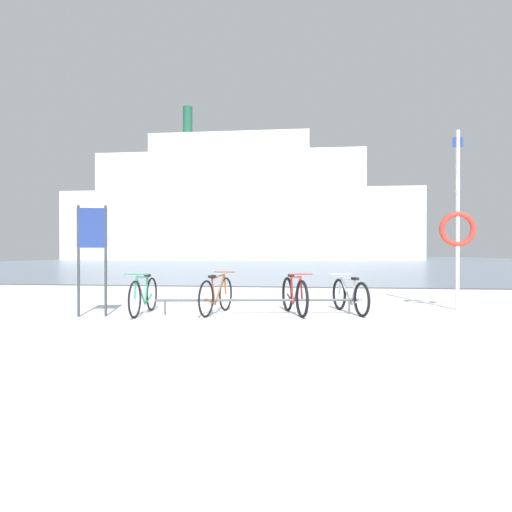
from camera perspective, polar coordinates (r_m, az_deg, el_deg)
ground at (r=59.71m, az=5.65°, el=-0.74°), size 80.00×132.00×0.08m
bike_rack at (r=8.89m, az=0.20°, el=-5.61°), size 3.95×0.66×0.31m
bicycle_0 at (r=9.15m, az=-13.87°, el=-4.80°), size 0.46×1.77×0.82m
bicycle_1 at (r=9.00m, az=-4.96°, el=-4.88°), size 0.46×1.70×0.82m
bicycle_2 at (r=8.93m, az=4.82°, el=-4.94°), size 0.66×1.62×0.82m
bicycle_3 at (r=9.24m, az=11.64°, el=-4.90°), size 0.69×1.66×0.77m
info_sign at (r=9.09m, az=-19.83°, el=1.81°), size 0.54×0.17×2.09m
rescue_post at (r=10.48m, az=23.91°, el=3.64°), size 0.75×0.11×3.78m
ferry_ship at (r=74.23m, az=-2.49°, el=6.01°), size 56.70×9.76×25.04m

